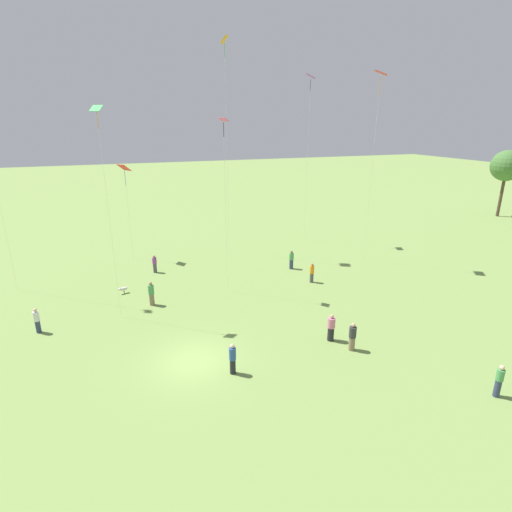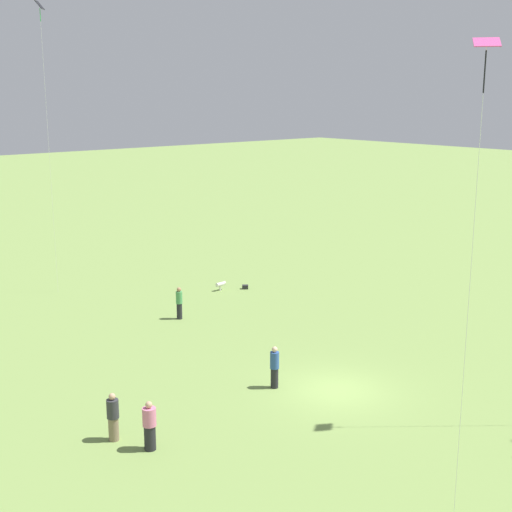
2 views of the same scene
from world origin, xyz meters
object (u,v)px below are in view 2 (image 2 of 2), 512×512
(person_2, at_px, (179,303))
(person_5, at_px, (113,417))
(picnic_bag_0, at_px, (245,287))
(person_7, at_px, (150,426))
(kite_7, at_px, (484,88))
(kite_2, at_px, (42,36))
(person_4, at_px, (275,367))
(dog_0, at_px, (221,284))

(person_2, distance_m, person_5, 13.86)
(person_5, relative_size, picnic_bag_0, 3.72)
(person_7, height_order, kite_7, kite_7)
(person_7, xyz_separation_m, picnic_bag_0, (13.78, -15.55, -0.75))
(person_2, distance_m, kite_2, 17.21)
(person_2, xyz_separation_m, kite_2, (9.30, 2.69, 14.23))
(person_4, relative_size, dog_0, 2.51)
(person_4, distance_m, dog_0, 15.24)
(dog_0, bearing_deg, kite_2, -129.99)
(dog_0, bearing_deg, person_2, -61.11)
(person_5, distance_m, picnic_bag_0, 20.37)
(dog_0, distance_m, picnic_bag_0, 1.55)
(person_2, distance_m, picnic_bag_0, 7.02)
(person_5, distance_m, person_7, 1.54)
(person_7, height_order, dog_0, person_7)
(person_7, bearing_deg, person_4, -95.92)
(person_4, xyz_separation_m, dog_0, (13.31, -7.41, -0.51))
(kite_2, relative_size, kite_7, 1.28)
(person_7, distance_m, kite_2, 25.92)
(person_5, relative_size, kite_2, 0.10)
(person_2, distance_m, person_7, 14.53)
(person_7, distance_m, picnic_bag_0, 20.79)
(person_2, xyz_separation_m, person_7, (-11.41, 8.99, -0.03))
(kite_2, distance_m, kite_7, 30.52)
(picnic_bag_0, bearing_deg, person_7, 131.55)
(kite_7, bearing_deg, kite_2, -177.84)
(kite_7, distance_m, picnic_bag_0, 28.71)
(person_7, xyz_separation_m, kite_7, (-9.56, -3.88, 11.24))
(person_5, bearing_deg, picnic_bag_0, 16.53)
(person_5, xyz_separation_m, person_7, (-1.41, -0.61, -0.00))
(picnic_bag_0, bearing_deg, person_5, 127.42)
(kite_7, relative_size, picnic_bag_0, 27.88)
(kite_7, height_order, dog_0, kite_7)
(person_4, bearing_deg, dog_0, -96.85)
(person_4, height_order, person_7, person_4)
(kite_2, xyz_separation_m, kite_7, (-30.27, 2.42, -3.01))
(person_7, distance_m, kite_7, 15.25)
(person_4, bearing_deg, picnic_bag_0, -102.57)
(dog_0, bearing_deg, person_5, -50.24)
(person_7, height_order, kite_2, kite_2)
(person_4, height_order, dog_0, person_4)
(person_7, bearing_deg, person_5, 7.72)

